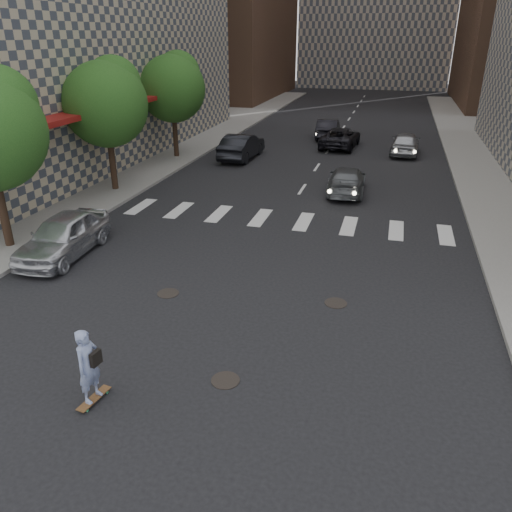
{
  "coord_description": "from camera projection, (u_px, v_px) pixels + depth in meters",
  "views": [
    {
      "loc": [
        4.51,
        -11.72,
        7.67
      ],
      "look_at": [
        0.72,
        2.01,
        1.3
      ],
      "focal_mm": 35.0,
      "sensor_mm": 36.0,
      "label": 1
    }
  ],
  "objects": [
    {
      "name": "manhole_a",
      "position": [
        225.0,
        380.0,
        12.04
      ],
      "size": [
        0.7,
        0.7,
        0.02
      ],
      "primitive_type": "cylinder",
      "color": "black",
      "rests_on": "ground"
    },
    {
      "name": "tree_b",
      "position": [
        107.0,
        100.0,
        24.74
      ],
      "size": [
        4.2,
        4.2,
        6.6
      ],
      "color": "#382619",
      "rests_on": "sidewalk_left"
    },
    {
      "name": "silver_sedan",
      "position": [
        63.0,
        236.0,
        18.55
      ],
      "size": [
        2.12,
        4.72,
        1.57
      ],
      "primitive_type": "imported",
      "rotation": [
        0.0,
        0.0,
        0.06
      ],
      "color": "silver",
      "rests_on": "ground"
    },
    {
      "name": "ground",
      "position": [
        214.0,
        321.0,
        14.54
      ],
      "size": [
        160.0,
        160.0,
        0.0
      ],
      "primitive_type": "plane",
      "color": "black",
      "rests_on": "ground"
    },
    {
      "name": "traffic_car_b",
      "position": [
        347.0,
        180.0,
        26.02
      ],
      "size": [
        2.06,
        4.65,
        1.33
      ],
      "primitive_type": "imported",
      "rotation": [
        0.0,
        0.0,
        3.19
      ],
      "color": "#585C60",
      "rests_on": "ground"
    },
    {
      "name": "traffic_car_a",
      "position": [
        242.0,
        146.0,
        33.07
      ],
      "size": [
        1.92,
        5.03,
        1.64
      ],
      "primitive_type": "imported",
      "rotation": [
        0.0,
        0.0,
        3.1
      ],
      "color": "black",
      "rests_on": "ground"
    },
    {
      "name": "manhole_b",
      "position": [
        168.0,
        293.0,
        16.07
      ],
      "size": [
        0.7,
        0.7,
        0.02
      ],
      "primitive_type": "cylinder",
      "color": "black",
      "rests_on": "ground"
    },
    {
      "name": "traffic_car_d",
      "position": [
        405.0,
        143.0,
        34.32
      ],
      "size": [
        2.06,
        4.65,
        1.56
      ],
      "primitive_type": "imported",
      "rotation": [
        0.0,
        0.0,
        3.09
      ],
      "color": "#9FA1A6",
      "rests_on": "ground"
    },
    {
      "name": "traffic_car_c",
      "position": [
        340.0,
        138.0,
        36.44
      ],
      "size": [
        2.73,
        5.28,
        1.42
      ],
      "primitive_type": "imported",
      "rotation": [
        0.0,
        0.0,
        3.07
      ],
      "color": "black",
      "rests_on": "ground"
    },
    {
      "name": "tree_c",
      "position": [
        174.0,
        85.0,
        31.78
      ],
      "size": [
        4.2,
        4.2,
        6.6
      ],
      "color": "#382619",
      "rests_on": "sidewalk_left"
    },
    {
      "name": "skateboarder",
      "position": [
        89.0,
        366.0,
        10.96
      ],
      "size": [
        0.53,
        0.97,
        1.88
      ],
      "rotation": [
        0.0,
        0.0,
        -0.15
      ],
      "color": "brown",
      "rests_on": "ground"
    },
    {
      "name": "sidewalk_left",
      "position": [
        118.0,
        150.0,
        35.63
      ],
      "size": [
        13.0,
        80.0,
        0.15
      ],
      "primitive_type": "cube",
      "color": "gray",
      "rests_on": "ground"
    },
    {
      "name": "manhole_c",
      "position": [
        336.0,
        303.0,
        15.49
      ],
      "size": [
        0.7,
        0.7,
        0.02
      ],
      "primitive_type": "cylinder",
      "color": "black",
      "rests_on": "ground"
    },
    {
      "name": "traffic_car_e",
      "position": [
        328.0,
        129.0,
        39.62
      ],
      "size": [
        1.82,
        4.65,
        1.51
      ],
      "primitive_type": "imported",
      "rotation": [
        0.0,
        0.0,
        3.19
      ],
      "color": "black",
      "rests_on": "ground"
    }
  ]
}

